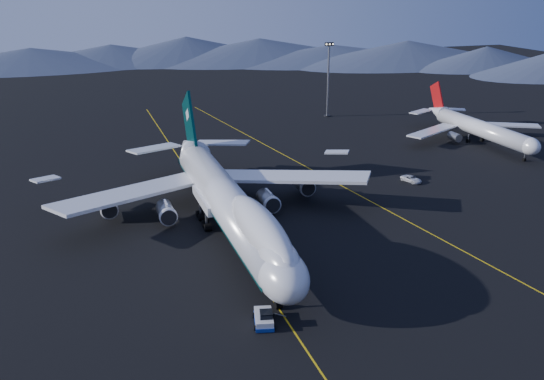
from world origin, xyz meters
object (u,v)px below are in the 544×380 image
object	(u,v)px
pushback_tug	(264,319)
second_jet	(478,128)
boeing_747	(228,201)
service_van	(411,179)
floodlight_mast	(328,79)

from	to	relation	value
pushback_tug	second_jet	size ratio (longest dim) A/B	0.11
boeing_747	pushback_tug	bearing A→B (deg)	-95.80
pushback_tug	service_van	xyz separation A→B (m)	(47.31, 44.13, 0.03)
pushback_tug	second_jet	bearing A→B (deg)	53.13
boeing_747	service_van	bearing A→B (deg)	18.23
boeing_747	service_van	xyz separation A→B (m)	(44.31, 14.60, -5.15)
pushback_tug	floodlight_mast	world-z (taller)	floodlight_mast
boeing_747	second_jet	world-z (taller)	boeing_747
service_van	floodlight_mast	world-z (taller)	floodlight_mast
pushback_tug	second_jet	world-z (taller)	second_jet
pushback_tug	floodlight_mast	size ratio (longest dim) A/B	0.22
pushback_tug	second_jet	distance (m)	106.08
service_van	second_jet	bearing A→B (deg)	16.94
second_jet	service_van	xyz separation A→B (m)	(-33.95, -23.98, -3.36)
pushback_tug	second_jet	xyz separation A→B (m)	(81.26, 68.12, 3.39)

